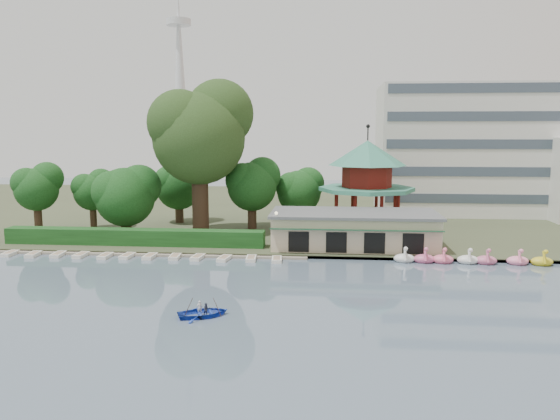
# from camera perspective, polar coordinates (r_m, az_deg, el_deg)

# --- Properties ---
(ground_plane) EXTENTS (220.00, 220.00, 0.00)m
(ground_plane) POSITION_cam_1_polar(r_m,az_deg,el_deg) (41.79, -5.05, -10.34)
(ground_plane) COLOR slate
(ground_plane) RESTS_ON ground
(shore) EXTENTS (220.00, 70.00, 0.40)m
(shore) POSITION_cam_1_polar(r_m,az_deg,el_deg) (92.18, 0.68, 0.10)
(shore) COLOR #424930
(shore) RESTS_ON ground
(embankment) EXTENTS (220.00, 0.60, 0.30)m
(embankment) POSITION_cam_1_polar(r_m,az_deg,el_deg) (58.22, -2.03, -4.80)
(embankment) COLOR gray
(embankment) RESTS_ON ground
(dock) EXTENTS (34.00, 1.60, 0.24)m
(dock) POSITION_cam_1_polar(r_m,az_deg,el_deg) (60.79, -13.37, -4.49)
(dock) COLOR gray
(dock) RESTS_ON ground
(boathouse) EXTENTS (18.60, 9.39, 3.90)m
(boathouse) POSITION_cam_1_polar(r_m,az_deg,el_deg) (61.97, 7.73, -1.98)
(boathouse) COLOR beige
(boathouse) RESTS_ON shore
(pavilion) EXTENTS (12.40, 12.40, 13.50)m
(pavilion) POSITION_cam_1_polar(r_m,az_deg,el_deg) (71.36, 9.07, 3.48)
(pavilion) COLOR beige
(pavilion) RESTS_ON shore
(office_building) EXTENTS (38.00, 18.00, 20.00)m
(office_building) POSITION_cam_1_polar(r_m,az_deg,el_deg) (91.64, 21.44, 5.47)
(office_building) COLOR silver
(office_building) RESTS_ON shore
(broadcast_tower) EXTENTS (8.00, 8.00, 96.00)m
(broadcast_tower) POSITION_cam_1_polar(r_m,az_deg,el_deg) (186.73, -10.44, 14.50)
(broadcast_tower) COLOR silver
(broadcast_tower) RESTS_ON ground
(hedge) EXTENTS (30.00, 2.00, 1.80)m
(hedge) POSITION_cam_1_polar(r_m,az_deg,el_deg) (64.59, -15.01, -2.73)
(hedge) COLOR #1A4C1B
(hedge) RESTS_ON shore
(lamp_post) EXTENTS (0.36, 0.36, 4.28)m
(lamp_post) POSITION_cam_1_polar(r_m,az_deg,el_deg) (59.08, -0.40, -1.45)
(lamp_post) COLOR black
(lamp_post) RESTS_ON shore
(big_tree) EXTENTS (12.63, 11.76, 19.38)m
(big_tree) POSITION_cam_1_polar(r_m,az_deg,el_deg) (69.02, -8.31, 8.24)
(big_tree) COLOR #3A281C
(big_tree) RESTS_ON shore
(small_trees) EXTENTS (39.36, 17.01, 9.50)m
(small_trees) POSITION_cam_1_polar(r_m,az_deg,el_deg) (73.25, -10.74, 2.30)
(small_trees) COLOR #3A281C
(small_trees) RESTS_ON shore
(swan_boats) EXTENTS (15.70, 1.95, 1.92)m
(swan_boats) POSITION_cam_1_polar(r_m,az_deg,el_deg) (58.65, 19.14, -4.92)
(swan_boats) COLOR white
(swan_boats) RESTS_ON ground
(moored_rowboats) EXTENTS (30.13, 2.71, 0.36)m
(moored_rowboats) POSITION_cam_1_polar(r_m,az_deg,el_deg) (59.69, -14.45, -4.71)
(moored_rowboats) COLOR white
(moored_rowboats) RESTS_ON ground
(rowboat_with_passengers) EXTENTS (6.11, 5.35, 2.01)m
(rowboat_with_passengers) POSITION_cam_1_polar(r_m,az_deg,el_deg) (40.46, -8.05, -10.24)
(rowboat_with_passengers) COLOR #1C3CB2
(rowboat_with_passengers) RESTS_ON ground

